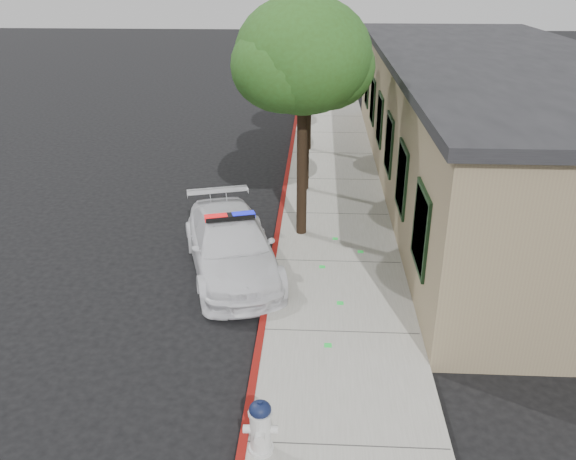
# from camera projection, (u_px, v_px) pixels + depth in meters

# --- Properties ---
(ground) EXTENTS (120.00, 120.00, 0.00)m
(ground) POSITION_uv_depth(u_px,v_px,m) (259.00, 335.00, 11.66)
(ground) COLOR black
(ground) RESTS_ON ground
(sidewalk) EXTENTS (3.20, 60.00, 0.15)m
(sidewalk) POSITION_uv_depth(u_px,v_px,m) (336.00, 264.00, 14.28)
(sidewalk) COLOR gray
(sidewalk) RESTS_ON ground
(red_curb) EXTENTS (0.14, 60.00, 0.16)m
(red_curb) POSITION_uv_depth(u_px,v_px,m) (273.00, 262.00, 14.35)
(red_curb) COLOR maroon
(red_curb) RESTS_ON ground
(clapboard_building) EXTENTS (7.30, 20.89, 4.24)m
(clapboard_building) POSITION_uv_depth(u_px,v_px,m) (494.00, 123.00, 18.64)
(clapboard_building) COLOR #897A5A
(clapboard_building) RESTS_ON ground
(police_car) EXTENTS (3.19, 5.06, 1.49)m
(police_car) POSITION_uv_depth(u_px,v_px,m) (231.00, 245.00, 13.82)
(police_car) COLOR white
(police_car) RESTS_ON ground
(fire_hydrant) EXTENTS (0.52, 0.45, 0.92)m
(fire_hydrant) POSITION_uv_depth(u_px,v_px,m) (261.00, 427.00, 8.51)
(fire_hydrant) COLOR silver
(fire_hydrant) RESTS_ON sidewalk
(street_tree_near) EXTENTS (3.46, 3.28, 6.01)m
(street_tree_near) POSITION_uv_depth(u_px,v_px,m) (303.00, 61.00, 13.92)
(street_tree_near) COLOR black
(street_tree_near) RESTS_ON sidewalk
(street_tree_mid) EXTENTS (3.06, 3.05, 5.72)m
(street_tree_mid) POSITION_uv_depth(u_px,v_px,m) (307.00, 50.00, 17.13)
(street_tree_mid) COLOR black
(street_tree_mid) RESTS_ON sidewalk
(street_tree_far) EXTENTS (3.01, 2.79, 5.28)m
(street_tree_far) POSITION_uv_depth(u_px,v_px,m) (310.00, 43.00, 21.23)
(street_tree_far) COLOR black
(street_tree_far) RESTS_ON sidewalk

